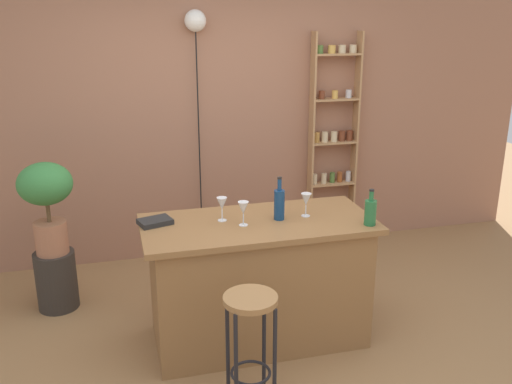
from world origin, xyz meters
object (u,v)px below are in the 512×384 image
bar_stool (251,328)px  cookbook (155,222)px  potted_plant (46,197)px  wine_glass_center (243,209)px  bottle_vinegar (370,212)px  pendant_globe_light (195,27)px  spice_shelf (333,141)px  wine_glass_left (222,204)px  plant_stool (57,280)px  bottle_spirits_clear (279,204)px  wine_glass_right (306,200)px

bar_stool → cookbook: 1.02m
potted_plant → cookbook: (0.74, -0.70, -0.01)m
bar_stool → wine_glass_center: 0.83m
bottle_vinegar → pendant_globe_light: 2.28m
spice_shelf → wine_glass_center: bearing=-129.1°
cookbook → pendant_globe_light: (0.53, 1.41, 1.21)m
bottle_vinegar → cookbook: (-1.37, 0.37, -0.07)m
wine_glass_left → pendant_globe_light: pendant_globe_light is taller
bottle_vinegar → wine_glass_left: (-0.93, 0.32, 0.02)m
plant_stool → bottle_spirits_clear: (1.56, -0.82, 0.77)m
bar_stool → bottle_vinegar: bearing=26.2°
spice_shelf → cookbook: size_ratio=9.86×
bar_stool → wine_glass_center: bearing=79.6°
bar_stool → wine_glass_left: bearing=89.7°
wine_glass_left → wine_glass_right: same height
bar_stool → pendant_globe_light: bearing=87.6°
bottle_spirits_clear → wine_glass_right: (0.20, 0.01, 0.00)m
potted_plant → wine_glass_right: bearing=-24.8°
bar_stool → spice_shelf: bearing=58.0°
bottle_vinegar → wine_glass_left: 0.98m
plant_stool → bottle_vinegar: (2.11, -1.07, 0.75)m
bottle_spirits_clear → plant_stool: bearing=152.2°
wine_glass_right → pendant_globe_light: 1.95m
spice_shelf → bottle_vinegar: size_ratio=8.45×
plant_stool → cookbook: bearing=-43.4°
bottle_vinegar → pendant_globe_light: (-0.84, 1.79, 1.13)m
cookbook → spice_shelf: bearing=20.2°
bottle_spirits_clear → pendant_globe_light: bearing=100.7°
potted_plant → bottle_spirits_clear: bearing=-27.8°
bar_stool → bottle_spirits_clear: 0.94m
wine_glass_left → pendant_globe_light: 1.84m
bar_stool → cookbook: (-0.44, 0.83, 0.38)m
spice_shelf → bottle_vinegar: 1.83m
bar_stool → plant_stool: 1.96m
potted_plant → pendant_globe_light: bearing=29.3°
potted_plant → wine_glass_center: (1.30, -0.87, 0.09)m
wine_glass_left → wine_glass_right: 0.58m
potted_plant → plant_stool: bearing=-90.0°
bar_stool → pendant_globe_light: size_ratio=0.32×
wine_glass_left → wine_glass_right: bearing=-6.0°
potted_plant → bar_stool: bearing=-52.4°
wine_glass_center → spice_shelf: bearing=50.9°
potted_plant → wine_glass_right: size_ratio=4.37×
bottle_vinegar → wine_glass_center: bottle_vinegar is taller
bottle_vinegar → wine_glass_center: (-0.81, 0.20, 0.02)m
plant_stool → potted_plant: (0.00, 0.00, 0.69)m
plant_stool → wine_glass_center: wine_glass_center is taller
spice_shelf → bottle_spirits_clear: 1.82m
bottle_spirits_clear → cookbook: 0.84m
spice_shelf → bottle_vinegar: bearing=-104.6°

